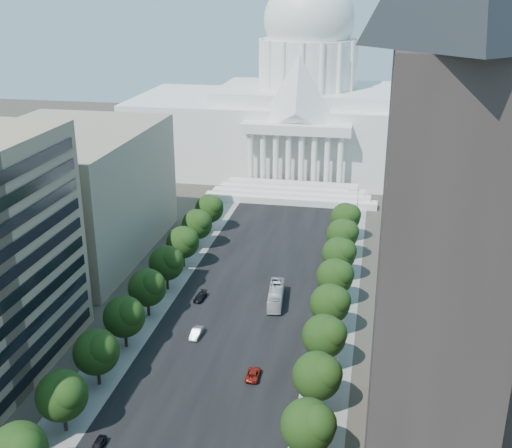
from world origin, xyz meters
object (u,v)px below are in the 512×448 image
Objects in this scene: car_silver at (197,333)px; city_bus at (276,295)px; car_dark_b at (200,297)px; car_dark_a at (98,445)px; car_red at (253,374)px.

city_bus reaches higher than car_silver.
car_dark_b is 0.38× the size of city_bus.
car_dark_b is at bearing 86.20° from car_dark_a.
car_dark_a is 47.36m from car_dark_b.
car_dark_b is (1.94, 47.32, 0.01)m from car_dark_a.
car_silver reaches higher than car_dark_b.
car_dark_a is 28.31m from car_red.
city_bus is at bearing 11.31° from car_dark_b.
car_dark_a is at bearing 48.43° from car_red.
car_dark_b is at bearing -179.08° from city_bus.
car_silver is 17.17m from car_red.
car_dark_a is at bearing -87.04° from car_dark_b.
car_red is 30.58m from car_dark_b.
city_bus is at bearing 68.60° from car_dark_a.
car_dark_b is 15.96m from city_bus.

